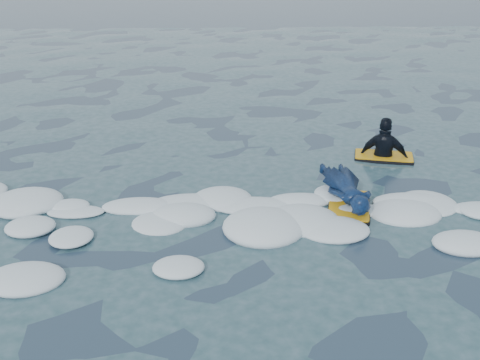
# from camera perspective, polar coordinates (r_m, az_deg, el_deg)

# --- Properties ---
(ground) EXTENTS (120.00, 120.00, 0.00)m
(ground) POSITION_cam_1_polar(r_m,az_deg,el_deg) (8.42, -8.20, -7.23)
(ground) COLOR #19293C
(ground) RESTS_ON ground
(foam_band) EXTENTS (12.00, 3.10, 0.30)m
(foam_band) POSITION_cam_1_polar(r_m,az_deg,el_deg) (9.33, -7.59, -4.08)
(foam_band) COLOR white
(foam_band) RESTS_ON ground
(prone_woman_unit) EXTENTS (0.90, 1.84, 0.47)m
(prone_woman_unit) POSITION_cam_1_polar(r_m,az_deg,el_deg) (9.96, 10.10, -0.93)
(prone_woman_unit) COLOR black
(prone_woman_unit) RESTS_ON ground
(waiting_rider_unit) EXTENTS (1.24, 0.86, 1.69)m
(waiting_rider_unit) POSITION_cam_1_polar(r_m,az_deg,el_deg) (12.16, 13.45, 1.94)
(waiting_rider_unit) COLOR black
(waiting_rider_unit) RESTS_ON ground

